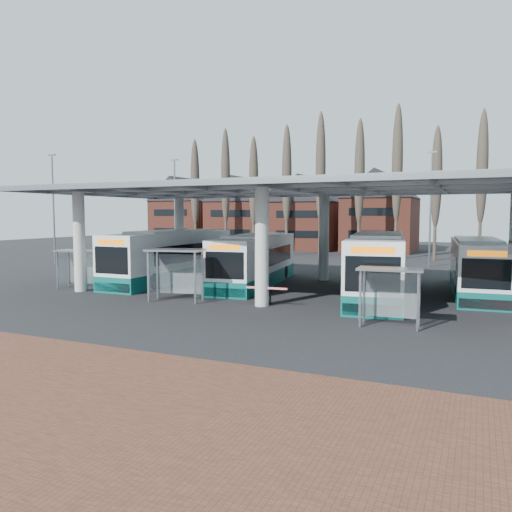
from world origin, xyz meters
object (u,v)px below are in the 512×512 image
at_px(bus_1, 256,261).
at_px(shelter_1, 177,263).
at_px(bus_0, 173,257).
at_px(bus_3, 476,267).
at_px(shelter_2, 390,284).
at_px(shelter_0, 78,260).
at_px(bus_2, 378,266).

xyz_separation_m(bus_1, shelter_1, (-1.24, -7.63, 0.47)).
xyz_separation_m(bus_0, bus_3, (19.53, 2.48, -0.14)).
height_order(bus_1, shelter_2, bus_1).
height_order(shelter_1, shelter_2, shelter_1).
bearing_deg(bus_3, bus_0, -177.35).
xyz_separation_m(bus_0, shelter_2, (16.35, -8.50, 0.10)).
height_order(bus_1, bus_3, bus_1).
xyz_separation_m(bus_3, shelter_0, (-22.87, -8.02, 0.23)).
bearing_deg(bus_2, shelter_1, -155.95).
height_order(bus_0, shelter_2, bus_0).
bearing_deg(shelter_1, bus_0, 113.22).
bearing_deg(bus_1, bus_0, 178.83).
bearing_deg(bus_0, bus_1, 5.87).
distance_m(bus_0, shelter_1, 8.48).
xyz_separation_m(shelter_0, shelter_1, (8.21, -1.39, 0.28)).
height_order(bus_2, shelter_1, bus_2).
xyz_separation_m(bus_0, bus_1, (6.11, 0.70, -0.10)).
relative_size(bus_1, shelter_1, 3.75).
distance_m(shelter_1, shelter_2, 11.59).
bearing_deg(shelter_1, shelter_2, -19.64).
distance_m(bus_1, shelter_1, 7.74).
bearing_deg(shelter_2, bus_3, 70.34).
bearing_deg(bus_0, bus_2, -4.05).
bearing_deg(bus_2, shelter_2, -84.23).
relative_size(bus_0, shelter_1, 3.93).
relative_size(bus_0, bus_2, 0.97).
relative_size(shelter_0, shelter_1, 0.82).
height_order(bus_1, shelter_1, bus_1).
bearing_deg(shelter_0, bus_3, 16.28).
distance_m(bus_1, bus_2, 8.45).
xyz_separation_m(bus_2, shelter_1, (-9.55, -6.07, 0.35)).
height_order(bus_3, shelter_0, bus_3).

